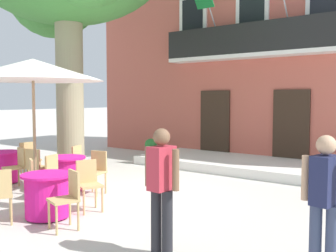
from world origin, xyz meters
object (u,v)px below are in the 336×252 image
object	(u,v)px
cafe_chair_front_2	(37,179)
pedestrian_mid_plaza	(162,184)
cafe_chair_near_tree_1	(47,174)
pedestrian_near_entrance	(325,197)
cafe_chair_front_0	(68,196)
cafe_umbrella	(33,70)
cafe_chair_near_tree_2	(96,169)
cafe_chair_near_tree_3	(81,162)
cafe_table_middle	(2,167)
ground_planter_left	(151,147)
cafe_chair_middle_3	(17,165)
cafe_table_near_tree	(66,173)
cafe_chair_near_tree_0	(36,165)
cafe_chair_front_1	(88,182)
cafe_chair_middle_0	(29,157)
cafe_table_front	(47,195)

from	to	relation	value
cafe_chair_front_2	pedestrian_mid_plaza	size ratio (longest dim) A/B	0.55
cafe_chair_near_tree_1	pedestrian_near_entrance	world-z (taller)	pedestrian_near_entrance
cafe_chair_front_0	cafe_umbrella	world-z (taller)	cafe_umbrella
cafe_chair_near_tree_2	cafe_chair_front_2	bearing A→B (deg)	-94.22
cafe_chair_near_tree_3	cafe_umbrella	bearing A→B (deg)	-85.81
cafe_table_middle	cafe_chair_near_tree_2	bearing A→B (deg)	13.61
ground_planter_left	pedestrian_mid_plaza	xyz separation A→B (m)	(5.40, -6.37, 0.56)
cafe_chair_middle_3	cafe_chair_near_tree_2	bearing A→B (deg)	20.94
cafe_table_near_tree	cafe_chair_near_tree_0	world-z (taller)	cafe_chair_near_tree_0
cafe_chair_near_tree_1	pedestrian_mid_plaza	xyz separation A→B (m)	(3.54, -0.83, 0.41)
pedestrian_near_entrance	cafe_chair_middle_3	bearing A→B (deg)	176.54
cafe_chair_near_tree_1	cafe_chair_front_1	xyz separation A→B (m)	(1.23, -0.01, 0.00)
cafe_chair_near_tree_1	cafe_chair_front_0	distance (m)	1.96
cafe_chair_front_2	cafe_chair_near_tree_3	bearing A→B (deg)	116.95
cafe_chair_front_1	pedestrian_near_entrance	distance (m)	4.17
cafe_chair_near_tree_3	cafe_chair_front_2	bearing A→B (deg)	-63.05
cafe_chair_middle_0	cafe_chair_front_0	bearing A→B (deg)	-26.06
cafe_table_middle	cafe_table_front	size ratio (longest dim) A/B	1.00
cafe_chair_near_tree_2	cafe_chair_middle_3	distance (m)	1.97
cafe_table_near_tree	cafe_chair_near_tree_2	bearing A→B (deg)	18.27
cafe_chair_near_tree_0	pedestrian_mid_plaza	world-z (taller)	pedestrian_mid_plaza
ground_planter_left	pedestrian_mid_plaza	world-z (taller)	pedestrian_mid_plaza
cafe_chair_front_2	pedestrian_near_entrance	xyz separation A→B (m)	(5.06, 0.25, 0.39)
cafe_table_near_tree	cafe_chair_middle_3	xyz separation A→B (m)	(-1.13, -0.47, 0.14)
cafe_table_near_tree	cafe_chair_front_2	distance (m)	1.30
cafe_chair_front_0	cafe_umbrella	size ratio (longest dim) A/B	0.31
cafe_chair_near_tree_1	cafe_chair_front_2	distance (m)	0.54
cafe_chair_near_tree_2	cafe_chair_front_2	world-z (taller)	same
cafe_chair_near_tree_1	cafe_chair_front_0	xyz separation A→B (m)	(1.75, -0.89, 0.00)
cafe_chair_front_2	cafe_chair_near_tree_0	bearing A→B (deg)	146.36
cafe_chair_near_tree_3	pedestrian_mid_plaza	distance (m)	4.72
cafe_chair_near_tree_2	cafe_table_middle	size ratio (longest dim) A/B	1.05
ground_planter_left	cafe_chair_near_tree_3	bearing A→B (deg)	-73.30
cafe_table_front	pedestrian_mid_plaza	size ratio (longest dim) A/B	0.52
cafe_chair_near_tree_0	cafe_chair_middle_3	distance (m)	0.47
cafe_chair_middle_0	cafe_table_front	bearing A→B (deg)	-28.94
cafe_chair_middle_3	pedestrian_mid_plaza	world-z (taller)	pedestrian_mid_plaza
cafe_chair_near_tree_3	ground_planter_left	size ratio (longest dim) A/B	1.37
cafe_chair_near_tree_3	cafe_table_middle	world-z (taller)	cafe_chair_near_tree_3
cafe_table_front	cafe_chair_front_0	world-z (taller)	cafe_chair_front_0
cafe_chair_near_tree_0	cafe_table_middle	xyz separation A→B (m)	(-1.17, -0.14, -0.14)
cafe_umbrella	pedestrian_near_entrance	size ratio (longest dim) A/B	1.79
cafe_table_front	ground_planter_left	world-z (taller)	cafe_table_front
cafe_table_near_tree	cafe_chair_front_0	xyz separation A→B (m)	(2.05, -1.58, 0.14)
cafe_umbrella	cafe_table_near_tree	bearing A→B (deg)	70.66
cafe_chair_near_tree_0	cafe_chair_near_tree_3	xyz separation A→B (m)	(0.40, 0.94, 0.00)
cafe_chair_front_1	cafe_chair_front_2	size ratio (longest dim) A/B	1.00
cafe_chair_front_2	pedestrian_near_entrance	distance (m)	5.08
cafe_chair_near_tree_0	ground_planter_left	world-z (taller)	cafe_chair_near_tree_0
cafe_chair_middle_3	cafe_chair_front_0	xyz separation A→B (m)	(3.18, -1.11, 0.00)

